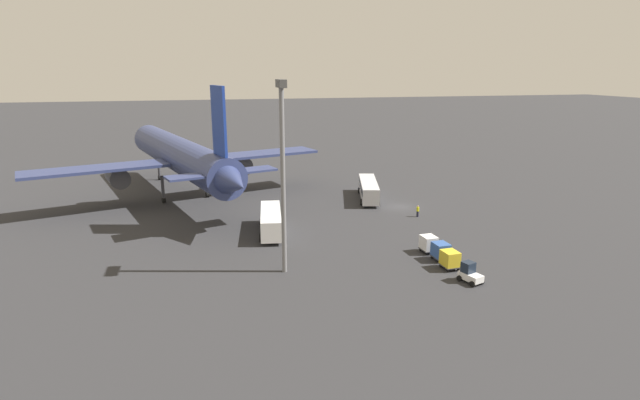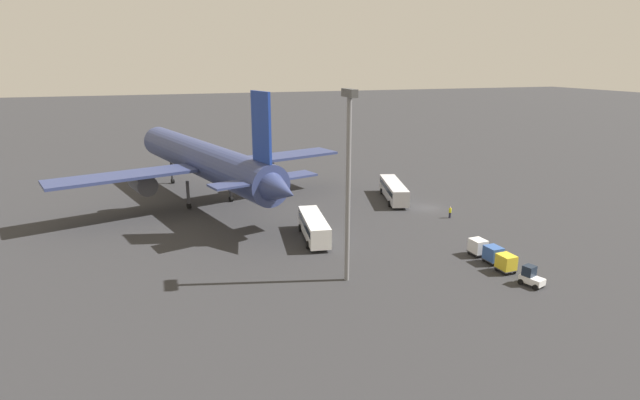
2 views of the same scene
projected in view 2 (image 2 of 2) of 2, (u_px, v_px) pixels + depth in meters
name	position (u px, v px, depth m)	size (l,w,h in m)	color
ground_plane	(428.00, 208.00, 80.33)	(600.00, 600.00, 0.00)	#2D2D30
airplane	(204.00, 160.00, 81.26)	(54.70, 47.34, 19.23)	navy
shuttle_bus_near	(394.00, 189.00, 84.39)	(13.01, 5.99, 3.04)	silver
shuttle_bus_far	(314.00, 226.00, 65.89)	(11.15, 4.10, 3.06)	white
baggage_tug	(531.00, 277.00, 52.53)	(2.68, 2.24, 2.10)	white
worker_person	(450.00, 212.00, 74.99)	(0.38, 0.38, 1.74)	#1E1E2D
cargo_cart_yellow	(506.00, 262.00, 55.68)	(2.09, 1.80, 2.06)	#38383D
cargo_cart_blue	(493.00, 254.00, 58.14)	(2.09, 1.80, 2.06)	#38383D
cargo_cart_white	(478.00, 246.00, 60.46)	(2.09, 1.80, 2.06)	#38383D
light_pole	(348.00, 170.00, 50.72)	(2.80, 0.70, 20.27)	slate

